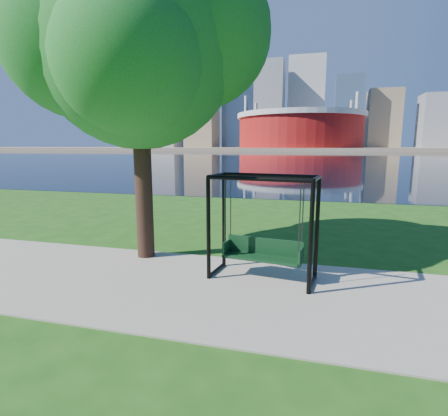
% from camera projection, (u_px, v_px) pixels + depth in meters
% --- Properties ---
extents(ground, '(900.00, 900.00, 0.00)m').
position_uv_depth(ground, '(232.00, 282.00, 7.53)').
color(ground, '#1E5114').
rests_on(ground, ground).
extents(path, '(120.00, 4.00, 0.03)m').
position_uv_depth(path, '(226.00, 290.00, 7.05)').
color(path, '#9E937F').
rests_on(path, ground).
extents(river, '(900.00, 180.00, 0.02)m').
position_uv_depth(river, '(311.00, 156.00, 104.65)').
color(river, black).
rests_on(river, ground).
extents(far_bank, '(900.00, 228.00, 2.00)m').
position_uv_depth(far_bank, '(315.00, 149.00, 298.72)').
color(far_bank, '#937F60').
rests_on(far_bank, ground).
extents(stadium, '(83.00, 83.00, 32.00)m').
position_uv_depth(stadium, '(300.00, 129.00, 231.32)').
color(stadium, maroon).
rests_on(stadium, far_bank).
extents(skyline, '(392.00, 66.00, 96.50)m').
position_uv_depth(skyline, '(312.00, 108.00, 306.47)').
color(skyline, gray).
rests_on(skyline, far_bank).
extents(swing, '(2.34, 1.25, 2.29)m').
position_uv_depth(swing, '(263.00, 230.00, 7.48)').
color(swing, black).
rests_on(swing, ground).
extents(park_tree, '(6.19, 5.59, 7.69)m').
position_uv_depth(park_tree, '(137.00, 42.00, 8.36)').
color(park_tree, black).
rests_on(park_tree, ground).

